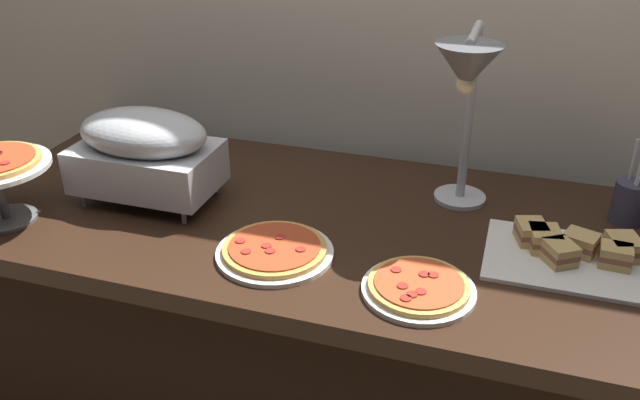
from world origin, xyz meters
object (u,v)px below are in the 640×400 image
utensil_holder (630,201)px  pizza_plate_front (419,287)px  pizza_plate_center (275,251)px  sauce_cup_near (142,137)px  sandwich_platter (571,251)px  chafing_dish (145,150)px  heat_lamp (467,84)px

utensil_holder → pizza_plate_front: bearing=-133.8°
pizza_plate_front → pizza_plate_center: size_ratio=0.89×
pizza_plate_front → pizza_plate_center: 0.35m
sauce_cup_near → utensil_holder: size_ratio=0.33×
sandwich_platter → sauce_cup_near: (-1.32, 0.32, -0.00)m
sauce_cup_near → chafing_dish: bearing=-55.4°
heat_lamp → sandwich_platter: 0.46m
sauce_cup_near → utensil_holder: 1.47m
chafing_dish → pizza_plate_center: size_ratio=1.34×
chafing_dish → heat_lamp: (0.80, 0.10, 0.23)m
pizza_plate_center → utensil_holder: size_ratio=1.27×
chafing_dish → heat_lamp: bearing=6.8°
pizza_plate_front → sauce_cup_near: 1.15m
heat_lamp → pizza_plate_front: (-0.03, -0.31, -0.36)m
pizza_plate_front → sauce_cup_near: sauce_cup_near is taller
heat_lamp → pizza_plate_front: heat_lamp is taller
pizza_plate_front → utensil_holder: utensil_holder is taller
pizza_plate_center → sandwich_platter: sandwich_platter is taller
heat_lamp → pizza_plate_front: 0.47m
heat_lamp → pizza_plate_center: heat_lamp is taller
chafing_dish → sandwich_platter: size_ratio=1.00×
pizza_plate_front → utensil_holder: bearing=46.2°
heat_lamp → sauce_cup_near: bearing=166.6°
heat_lamp → utensil_holder: 0.55m
chafing_dish → sandwich_platter: (1.09, 0.03, -0.12)m
pizza_plate_front → pizza_plate_center: (-0.35, 0.04, -0.00)m
chafing_dish → sandwich_platter: chafing_dish is taller
sauce_cup_near → heat_lamp: bearing=-13.4°
pizza_plate_center → utensil_holder: utensil_holder is taller
chafing_dish → utensil_holder: (1.23, 0.26, -0.09)m
sandwich_platter → chafing_dish: bearing=-178.5°
heat_lamp → utensil_holder: heat_lamp is taller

